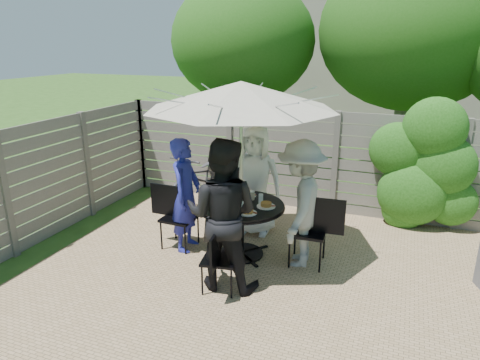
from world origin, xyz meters
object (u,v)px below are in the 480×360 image
at_px(chair_right, 308,245).
at_px(glass_right, 261,199).
at_px(bicycle, 202,178).
at_px(chair_left, 179,229).
at_px(glass_front, 243,207).
at_px(glass_left, 221,200).
at_px(plate_right, 266,205).
at_px(umbrella, 241,95).
at_px(plate_left, 217,200).
at_px(syrup_jug, 238,197).
at_px(glass_back, 239,193).
at_px(person_right, 300,204).
at_px(plate_extra, 248,212).
at_px(person_front, 222,215).
at_px(chair_front, 220,272).
at_px(person_left, 186,195).
at_px(chair_back, 257,212).
at_px(patio_table, 241,220).
at_px(plate_back, 248,194).
at_px(plate_front, 234,212).
at_px(person_back, 255,181).
at_px(coffee_cup, 252,196).

bearing_deg(chair_right, glass_right, -6.58).
relative_size(chair_right, bicycle, 0.53).
distance_m(chair_left, glass_front, 1.24).
bearing_deg(glass_left, plate_right, 15.10).
relative_size(umbrella, plate_left, 10.75).
height_order(syrup_jug, bicycle, bicycle).
bearing_deg(glass_back, glass_front, -62.51).
bearing_deg(person_right, glass_back, -105.52).
bearing_deg(plate_extra, glass_right, 84.36).
bearing_deg(person_front, chair_front, 90.47).
bearing_deg(person_left, chair_back, -40.64).
distance_m(patio_table, plate_back, 0.45).
height_order(plate_front, glass_right, glass_right).
bearing_deg(plate_left, plate_right, 5.49).
height_order(chair_right, glass_front, chair_right).
height_order(person_back, glass_front, person_back).
distance_m(chair_back, person_left, 1.39).
distance_m(patio_table, glass_right, 0.42).
bearing_deg(glass_left, glass_front, -17.51).
bearing_deg(umbrella, chair_left, -174.62).
distance_m(person_left, coffee_cup, 0.96).
bearing_deg(person_back, chair_front, -89.96).
bearing_deg(plate_back, plate_front, -84.51).
xyz_separation_m(chair_right, glass_back, (-1.09, 0.16, 0.56)).
bearing_deg(plate_left, plate_front, -39.51).
bearing_deg(chair_front, person_back, -4.31).
distance_m(plate_right, glass_left, 0.63).
bearing_deg(chair_front, bicycle, 20.29).
height_order(syrup_jug, coffee_cup, syrup_jug).
relative_size(patio_table, coffee_cup, 11.01).
xyz_separation_m(umbrella, chair_left, (-0.96, -0.09, -2.01)).
xyz_separation_m(plate_extra, glass_left, (-0.46, 0.15, 0.05)).
height_order(glass_front, glass_right, same).
xyz_separation_m(umbrella, chair_front, (0.09, -0.96, -2.04)).
xyz_separation_m(plate_extra, bicycle, (-1.67, 2.01, -0.32)).
bearing_deg(person_right, syrup_jug, -93.22).
xyz_separation_m(umbrella, person_left, (-0.83, -0.08, -1.46)).
relative_size(plate_front, plate_extra, 1.08).
bearing_deg(plate_right, glass_front, -129.01).
bearing_deg(chair_right, glass_left, 6.76).
xyz_separation_m(umbrella, coffee_cup, (0.08, 0.23, -1.45)).
bearing_deg(chair_back, person_back, -1.34).
bearing_deg(plate_back, syrup_jug, -95.47).
distance_m(chair_back, plate_left, 1.16).
bearing_deg(chair_left, glass_back, 23.30).
bearing_deg(chair_left, person_right, 6.58).
height_order(chair_right, syrup_jug, chair_right).
height_order(chair_left, plate_back, chair_left).
height_order(patio_table, plate_front, plate_front).
relative_size(person_back, chair_front, 2.02).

